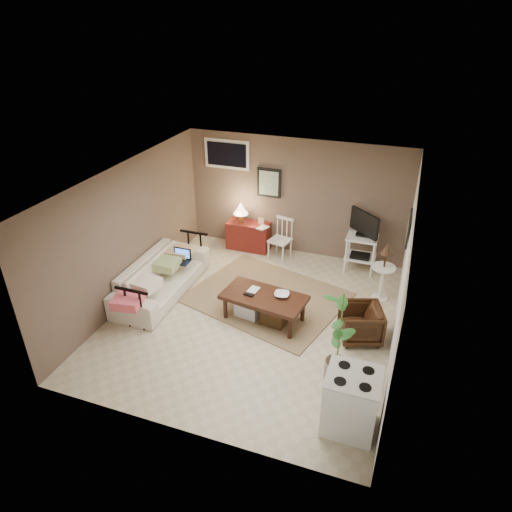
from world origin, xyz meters
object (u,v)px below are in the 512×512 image
at_px(sofa, 161,271).
at_px(red_console, 248,233).
at_px(tv_stand, 362,240).
at_px(potted_plant, 340,334).
at_px(stove, 351,402).
at_px(spindle_chair, 280,240).
at_px(armchair, 361,322).
at_px(side_table, 384,266).
at_px(coffee_table, 263,306).

bearing_deg(sofa, red_console, -22.15).
xyz_separation_m(tv_stand, potted_plant, (0.13, -3.10, 0.11)).
height_order(sofa, potted_plant, potted_plant).
bearing_deg(stove, spindle_chair, 118.03).
bearing_deg(armchair, spindle_chair, -156.17).
relative_size(sofa, side_table, 2.03).
distance_m(coffee_table, armchair, 1.57).
xyz_separation_m(coffee_table, potted_plant, (1.38, -0.94, 0.48)).
xyz_separation_m(coffee_table, sofa, (-1.99, 0.19, 0.15)).
bearing_deg(side_table, stove, -91.18).
relative_size(coffee_table, stove, 1.71).
relative_size(red_console, armchair, 1.65).
relative_size(tv_stand, armchair, 1.96).
distance_m(coffee_table, red_console, 2.56).
distance_m(sofa, stove, 4.14).
height_order(spindle_chair, stove, spindle_chair).
xyz_separation_m(spindle_chair, potted_plant, (1.73, -3.06, 0.36)).
bearing_deg(potted_plant, spindle_chair, 119.56).
bearing_deg(side_table, tv_stand, 119.26).
relative_size(potted_plant, stove, 1.72).
height_order(red_console, side_table, side_table).
distance_m(spindle_chair, side_table, 2.28).
bearing_deg(red_console, sofa, -112.15).
bearing_deg(coffee_table, stove, -45.46).
xyz_separation_m(armchair, stove, (0.13, -1.77, 0.10)).
bearing_deg(potted_plant, stove, -68.41).
relative_size(side_table, potted_plant, 0.76).
distance_m(sofa, red_console, 2.28).
distance_m(red_console, stove, 4.91).
bearing_deg(potted_plant, coffee_table, 145.86).
relative_size(red_console, potted_plant, 0.72).
bearing_deg(armchair, sofa, -111.16).
height_order(red_console, stove, red_console).
bearing_deg(red_console, coffee_table, -63.94).
height_order(sofa, stove, sofa).
height_order(spindle_chair, side_table, side_table).
distance_m(tv_stand, potted_plant, 3.11).
bearing_deg(stove, coffee_table, 134.54).
distance_m(coffee_table, tv_stand, 2.53).
relative_size(tv_stand, side_table, 1.13).
bearing_deg(spindle_chair, armchair, -47.22).
bearing_deg(tv_stand, stove, -83.61).
bearing_deg(red_console, tv_stand, -3.22).
distance_m(tv_stand, side_table, 1.02).
height_order(sofa, spindle_chair, sofa).
height_order(sofa, red_console, red_console).
distance_m(spindle_chair, tv_stand, 1.63).
xyz_separation_m(sofa, side_table, (3.74, 1.09, 0.24)).
bearing_deg(red_console, armchair, -39.94).
bearing_deg(potted_plant, sofa, 161.56).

